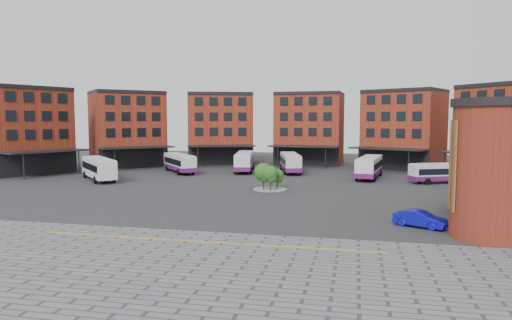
% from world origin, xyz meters
% --- Properties ---
extents(ground, '(160.00, 160.00, 0.00)m').
position_xyz_m(ground, '(0.00, 0.00, 0.00)').
color(ground, '#28282B').
rests_on(ground, ground).
extents(paving_zone, '(50.00, 22.00, 0.02)m').
position_xyz_m(paving_zone, '(2.00, -22.00, 0.01)').
color(paving_zone, slate).
rests_on(paving_zone, ground).
extents(yellow_line, '(26.00, 0.15, 0.02)m').
position_xyz_m(yellow_line, '(2.00, -14.00, 0.03)').
color(yellow_line, gold).
rests_on(yellow_line, paving_zone).
extents(main_building, '(94.14, 42.48, 14.60)m').
position_xyz_m(main_building, '(-4.77, 38.25, 7.23)').
color(main_building, maroon).
rests_on(main_building, ground).
extents(tree_island, '(4.40, 4.40, 3.53)m').
position_xyz_m(tree_island, '(1.87, 11.48, 1.96)').
color(tree_island, gray).
rests_on(tree_island, ground).
extents(bus_a, '(9.99, 10.32, 3.31)m').
position_xyz_m(bus_a, '(-24.98, 15.88, 1.96)').
color(bus_a, white).
rests_on(bus_a, ground).
extents(bus_b, '(8.95, 10.33, 3.14)m').
position_xyz_m(bus_b, '(-16.91, 27.86, 1.70)').
color(bus_b, white).
rests_on(bus_b, ground).
extents(bus_c, '(4.76, 12.11, 3.33)m').
position_xyz_m(bus_c, '(-6.41, 31.92, 1.80)').
color(bus_c, silver).
rests_on(bus_c, ground).
extents(bus_d, '(5.34, 11.76, 3.23)m').
position_xyz_m(bus_d, '(1.68, 32.31, 1.75)').
color(bus_d, silver).
rests_on(bus_d, ground).
extents(bus_e, '(4.51, 12.03, 3.31)m').
position_xyz_m(bus_e, '(14.79, 27.02, 1.79)').
color(bus_e, white).
rests_on(bus_e, ground).
extents(bus_f, '(10.19, 6.08, 2.84)m').
position_xyz_m(bus_f, '(25.14, 23.64, 1.54)').
color(bus_f, silver).
rests_on(bus_f, ground).
extents(blue_car, '(4.53, 3.33, 1.42)m').
position_xyz_m(blue_car, '(18.16, -5.56, 0.71)').
color(blue_car, '#0D0DAE').
rests_on(blue_car, ground).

